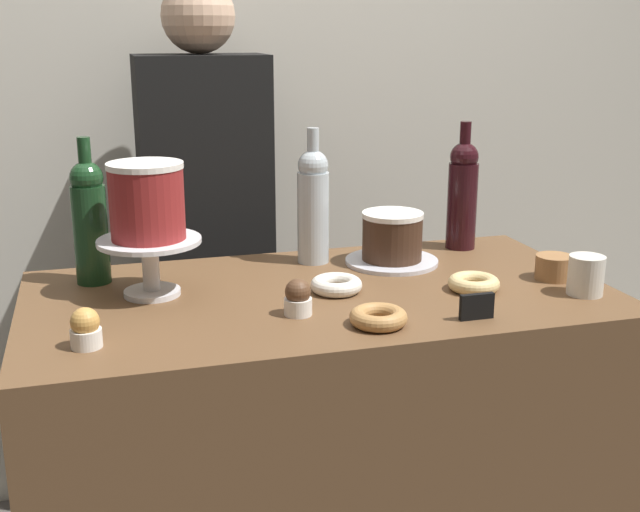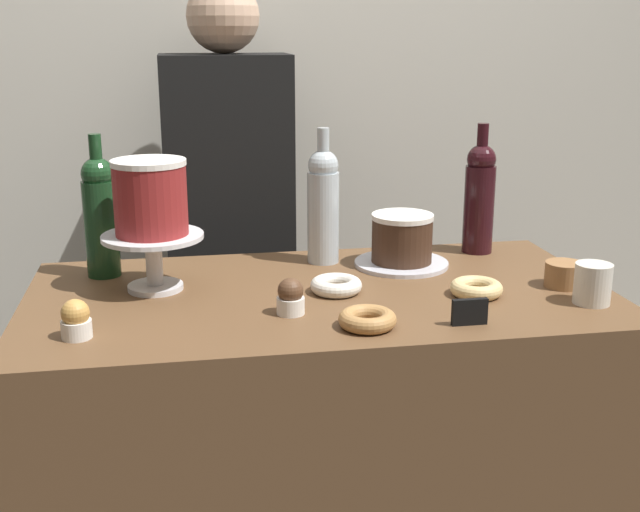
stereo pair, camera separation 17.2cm
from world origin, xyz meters
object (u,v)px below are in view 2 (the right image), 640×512
at_px(cupcake_chocolate, 291,297).
at_px(coffee_cup_ceramic, 593,284).
at_px(chocolate_round_cake, 402,238).
at_px(wine_bottle_clear, 323,204).
at_px(price_sign_chalkboard, 470,312).
at_px(cake_stand_pedestal, 154,252).
at_px(donut_glazed, 476,288).
at_px(cookie_stack, 564,274).
at_px(wine_bottle_dark_red, 479,196).
at_px(donut_sugar, 336,285).
at_px(cupcake_caramel, 76,320).
at_px(barista_figure, 230,250).
at_px(white_layer_cake, 150,197).
at_px(donut_maple, 367,319).
at_px(wine_bottle_green, 100,214).

xyz_separation_m(cupcake_chocolate, coffee_cup_ceramic, (0.62, -0.05, 0.01)).
xyz_separation_m(chocolate_round_cake, wine_bottle_clear, (-0.18, 0.07, 0.08)).
bearing_deg(chocolate_round_cake, price_sign_chalkboard, -87.29).
distance_m(cake_stand_pedestal, donut_glazed, 0.70).
bearing_deg(cookie_stack, wine_bottle_dark_red, 105.49).
bearing_deg(wine_bottle_clear, wine_bottle_dark_red, 2.98).
height_order(donut_sugar, cookie_stack, cookie_stack).
bearing_deg(cupcake_caramel, wine_bottle_dark_red, 24.89).
xyz_separation_m(wine_bottle_clear, donut_glazed, (0.27, -0.31, -0.13)).
bearing_deg(barista_figure, coffee_cup_ceramic, -50.46).
bearing_deg(wine_bottle_clear, cake_stand_pedestal, -159.37).
distance_m(cookie_stack, price_sign_chalkboard, 0.35).
bearing_deg(barista_figure, wine_bottle_dark_red, -34.54).
bearing_deg(cake_stand_pedestal, donut_glazed, -13.45).
height_order(donut_glazed, donut_sugar, same).
xyz_separation_m(cake_stand_pedestal, coffee_cup_ceramic, (0.89, -0.25, -0.04)).
height_order(white_layer_cake, cupcake_caramel, white_layer_cake).
xyz_separation_m(cupcake_caramel, cupcake_chocolate, (0.41, 0.06, 0.00)).
bearing_deg(donut_glazed, donut_sugar, 166.09).
xyz_separation_m(cupcake_chocolate, donut_maple, (0.13, -0.10, -0.02)).
bearing_deg(chocolate_round_cake, cupcake_caramel, -154.02).
relative_size(wine_bottle_dark_red, cupcake_caramel, 4.38).
xyz_separation_m(wine_bottle_clear, barista_figure, (-0.20, 0.43, -0.22)).
bearing_deg(price_sign_chalkboard, cupcake_caramel, 175.17).
bearing_deg(cookie_stack, wine_bottle_clear, 149.57).
bearing_deg(donut_glazed, cupcake_caramel, -172.77).
relative_size(donut_glazed, donut_maple, 1.00).
height_order(cake_stand_pedestal, price_sign_chalkboard, cake_stand_pedestal).
xyz_separation_m(chocolate_round_cake, cupcake_caramel, (-0.72, -0.35, -0.03)).
distance_m(donut_maple, cookie_stack, 0.51).
xyz_separation_m(chocolate_round_cake, donut_glazed, (0.10, -0.25, -0.05)).
bearing_deg(donut_maple, barista_figure, 102.73).
bearing_deg(wine_bottle_clear, donut_maple, -89.67).
bearing_deg(cupcake_caramel, donut_sugar, 18.55).
height_order(cookie_stack, barista_figure, barista_figure).
xyz_separation_m(wine_bottle_green, donut_maple, (0.52, -0.43, -0.13)).
bearing_deg(coffee_cup_ceramic, cupcake_chocolate, 175.73).
bearing_deg(donut_sugar, white_layer_cake, 166.91).
bearing_deg(wine_bottle_clear, coffee_cup_ceramic, -39.25).
bearing_deg(cupcake_caramel, donut_glazed, 7.23).
bearing_deg(donut_glazed, cupcake_chocolate, -173.86).
relative_size(white_layer_cake, cupcake_caramel, 2.16).
bearing_deg(chocolate_round_cake, wine_bottle_green, 176.46).
distance_m(donut_glazed, donut_maple, 0.31).
bearing_deg(cookie_stack, wine_bottle_green, 165.29).
bearing_deg(cake_stand_pedestal, price_sign_chalkboard, -28.62).
xyz_separation_m(donut_sugar, price_sign_chalkboard, (0.21, -0.24, 0.01)).
distance_m(wine_bottle_dark_red, barista_figure, 0.76).
relative_size(wine_bottle_clear, wine_bottle_green, 1.00).
xyz_separation_m(donut_sugar, donut_maple, (0.02, -0.22, 0.00)).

